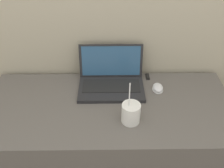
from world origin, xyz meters
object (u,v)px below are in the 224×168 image
object	(u,v)px
laptop	(112,79)
computer_mouse	(158,88)
drink_cup	(132,113)
usb_stick	(148,77)

from	to	relation	value
laptop	computer_mouse	distance (m)	0.27
drink_cup	usb_stick	distance (m)	0.40
laptop	drink_cup	size ratio (longest dim) A/B	1.66
drink_cup	computer_mouse	bearing A→B (deg)	54.97
computer_mouse	usb_stick	xyz separation A→B (m)	(-0.04, 0.13, -0.01)
computer_mouse	usb_stick	size ratio (longest dim) A/B	1.41
drink_cup	laptop	bearing A→B (deg)	107.83
laptop	drink_cup	world-z (taller)	drink_cup
laptop	usb_stick	world-z (taller)	laptop
laptop	usb_stick	xyz separation A→B (m)	(0.22, 0.08, -0.04)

